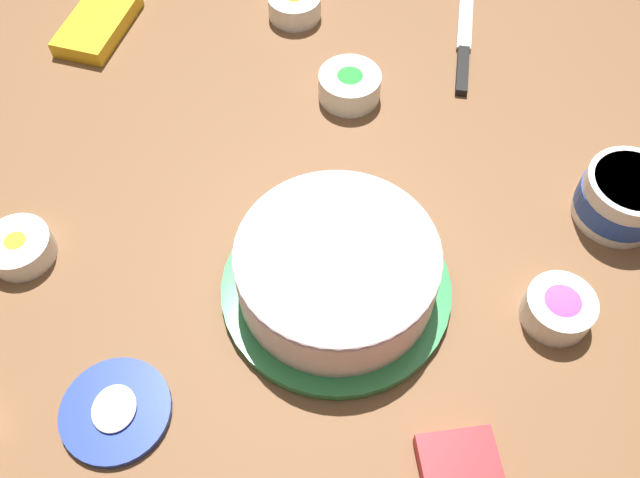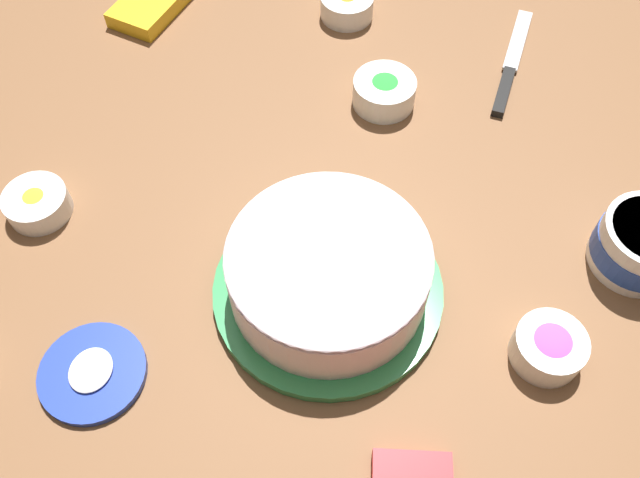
% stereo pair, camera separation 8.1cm
% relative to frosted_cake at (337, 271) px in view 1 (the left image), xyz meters
% --- Properties ---
extents(ground_plane, '(1.54, 1.54, 0.00)m').
position_rel_frosted_cake_xyz_m(ground_plane, '(-0.08, -0.03, -0.05)').
color(ground_plane, brown).
extents(frosted_cake, '(0.27, 0.27, 0.10)m').
position_rel_frosted_cake_xyz_m(frosted_cake, '(0.00, 0.00, 0.00)').
color(frosted_cake, '#339351').
rests_on(frosted_cake, ground_plane).
extents(frosting_tub, '(0.11, 0.11, 0.07)m').
position_rel_frosted_cake_xyz_m(frosting_tub, '(-0.11, 0.36, -0.01)').
color(frosting_tub, white).
rests_on(frosting_tub, ground_plane).
extents(frosting_tub_lid, '(0.12, 0.12, 0.02)m').
position_rel_frosted_cake_xyz_m(frosting_tub_lid, '(0.15, -0.24, -0.04)').
color(frosting_tub_lid, '#233DAD').
rests_on(frosting_tub_lid, ground_plane).
extents(spreading_knife, '(0.24, 0.05, 0.01)m').
position_rel_frosted_cake_xyz_m(spreading_knife, '(-0.42, 0.20, -0.04)').
color(spreading_knife, silver).
rests_on(spreading_knife, ground_plane).
extents(sprinkle_bowl_yellow, '(0.08, 0.08, 0.03)m').
position_rel_frosted_cake_xyz_m(sprinkle_bowl_yellow, '(-0.05, -0.39, -0.03)').
color(sprinkle_bowl_yellow, white).
rests_on(sprinkle_bowl_yellow, ground_plane).
extents(sprinkle_bowl_rainbow, '(0.08, 0.08, 0.04)m').
position_rel_frosted_cake_xyz_m(sprinkle_bowl_rainbow, '(0.03, 0.25, -0.02)').
color(sprinkle_bowl_rainbow, white).
rests_on(sprinkle_bowl_rainbow, ground_plane).
extents(sprinkle_bowl_orange, '(0.08, 0.08, 0.04)m').
position_rel_frosted_cake_xyz_m(sprinkle_bowl_orange, '(-0.50, -0.06, -0.03)').
color(sprinkle_bowl_orange, white).
rests_on(sprinkle_bowl_orange, ground_plane).
extents(sprinkle_bowl_green, '(0.09, 0.09, 0.04)m').
position_rel_frosted_cake_xyz_m(sprinkle_bowl_green, '(-0.32, 0.02, -0.02)').
color(sprinkle_bowl_green, white).
rests_on(sprinkle_bowl_green, ground_plane).
extents(candy_box_lower, '(0.17, 0.12, 0.02)m').
position_rel_frosted_cake_xyz_m(candy_box_lower, '(-0.47, -0.37, -0.03)').
color(candy_box_lower, yellow).
rests_on(candy_box_lower, ground_plane).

